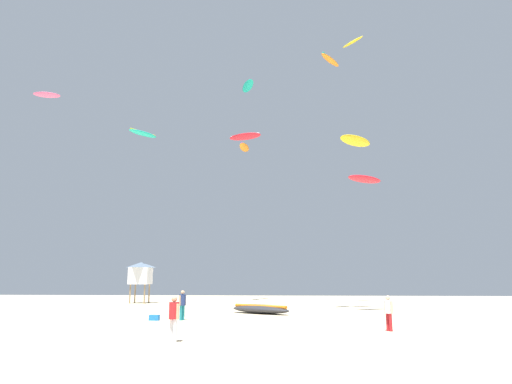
# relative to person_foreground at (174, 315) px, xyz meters

# --- Properties ---
(ground_plane) EXTENTS (120.00, 120.00, 0.00)m
(ground_plane) POSITION_rel_person_foreground_xyz_m (2.14, -4.21, -0.97)
(ground_plane) COLOR beige
(person_foreground) EXTENTS (0.46, 0.38, 1.66)m
(person_foreground) POSITION_rel_person_foreground_xyz_m (0.00, 0.00, 0.00)
(person_foreground) COLOR silver
(person_foreground) RESTS_ON ground
(person_midground) EXTENTS (0.38, 0.50, 1.68)m
(person_midground) POSITION_rel_person_foreground_xyz_m (-1.93, 9.34, 0.01)
(person_midground) COLOR teal
(person_midground) RESTS_ON ground
(person_left) EXTENTS (0.35, 0.46, 1.57)m
(person_left) POSITION_rel_person_foreground_xyz_m (8.74, 4.41, -0.05)
(person_left) COLOR #B21E23
(person_left) RESTS_ON ground
(kite_grounded_near) EXTENTS (4.86, 4.16, 0.62)m
(kite_grounded_near) POSITION_rel_person_foreground_xyz_m (2.16, 15.15, -0.68)
(kite_grounded_near) COLOR #2D2D33
(kite_grounded_near) RESTS_ON ground
(lifeguard_tower) EXTENTS (2.30, 2.30, 4.15)m
(lifeguard_tower) POSITION_rel_person_foreground_xyz_m (-11.23, 29.48, 2.09)
(lifeguard_tower) COLOR #8C704C
(lifeguard_tower) RESTS_ON ground
(cooler_box) EXTENTS (0.56, 0.36, 0.32)m
(cooler_box) POSITION_rel_person_foreground_xyz_m (-3.47, 9.11, -0.81)
(cooler_box) COLOR blue
(cooler_box) RESTS_ON ground
(kite_aloft_0) EXTENTS (2.17, 2.85, 0.55)m
(kite_aloft_0) POSITION_rel_person_foreground_xyz_m (7.83, 18.08, 19.27)
(kite_aloft_0) COLOR orange
(kite_aloft_1) EXTENTS (3.30, 1.91, 0.65)m
(kite_aloft_1) POSITION_rel_person_foreground_xyz_m (0.22, 23.21, 14.51)
(kite_aloft_1) COLOR red
(kite_aloft_2) EXTENTS (3.31, 2.89, 0.58)m
(kite_aloft_2) POSITION_rel_person_foreground_xyz_m (10.09, 17.43, 8.94)
(kite_aloft_2) COLOR red
(kite_aloft_3) EXTENTS (2.42, 3.97, 0.86)m
(kite_aloft_3) POSITION_rel_person_foreground_xyz_m (-0.79, 36.02, 25.32)
(kite_aloft_3) COLOR #19B29E
(kite_aloft_4) EXTENTS (3.45, 3.25, 0.90)m
(kite_aloft_4) POSITION_rel_person_foreground_xyz_m (9.97, 20.58, 13.01)
(kite_aloft_4) COLOR yellow
(kite_aloft_5) EXTENTS (2.56, 1.41, 0.54)m
(kite_aloft_5) POSITION_rel_person_foreground_xyz_m (-18.78, 22.02, 18.77)
(kite_aloft_5) COLOR #E5598C
(kite_aloft_6) EXTENTS (2.69, 3.24, 0.42)m
(kite_aloft_6) POSITION_rel_person_foreground_xyz_m (-10.68, 26.45, 16.16)
(kite_aloft_6) COLOR #19B29E
(kite_aloft_7) EXTENTS (1.33, 3.40, 0.67)m
(kite_aloft_7) POSITION_rel_person_foreground_xyz_m (-0.96, 33.85, 16.66)
(kite_aloft_7) COLOR orange
(kite_aloft_8) EXTENTS (2.48, 2.80, 0.70)m
(kite_aloft_8) POSITION_rel_person_foreground_xyz_m (11.36, 28.91, 26.82)
(kite_aloft_8) COLOR yellow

